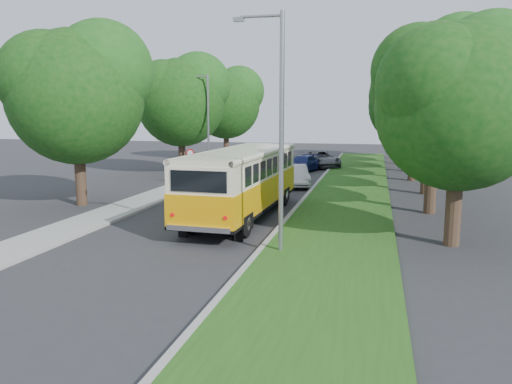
% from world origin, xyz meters
% --- Properties ---
extents(ground, '(120.00, 120.00, 0.00)m').
position_xyz_m(ground, '(0.00, 0.00, 0.00)').
color(ground, '#2D2D30').
rests_on(ground, ground).
extents(curb, '(0.20, 70.00, 0.15)m').
position_xyz_m(curb, '(3.60, 5.00, 0.07)').
color(curb, gray).
rests_on(curb, ground).
extents(grass_verge, '(4.50, 70.00, 0.13)m').
position_xyz_m(grass_verge, '(5.95, 5.00, 0.07)').
color(grass_verge, '#254F15').
rests_on(grass_verge, ground).
extents(sidewalk, '(2.20, 70.00, 0.12)m').
position_xyz_m(sidewalk, '(-4.80, 5.00, 0.06)').
color(sidewalk, gray).
rests_on(sidewalk, ground).
extents(treeline, '(24.27, 41.91, 9.46)m').
position_xyz_m(treeline, '(3.15, 17.99, 5.93)').
color(treeline, '#332319').
rests_on(treeline, ground).
extents(lamppost_near, '(1.71, 0.16, 8.00)m').
position_xyz_m(lamppost_near, '(4.21, -2.50, 4.37)').
color(lamppost_near, gray).
rests_on(lamppost_near, ground).
extents(lamppost_far, '(1.71, 0.16, 7.50)m').
position_xyz_m(lamppost_far, '(-4.70, 16.00, 4.12)').
color(lamppost_far, gray).
rests_on(lamppost_far, ground).
extents(warning_sign, '(0.56, 0.10, 2.50)m').
position_xyz_m(warning_sign, '(-4.50, 11.98, 1.71)').
color(warning_sign, gray).
rests_on(warning_sign, ground).
extents(vintage_bus, '(3.15, 10.81, 3.18)m').
position_xyz_m(vintage_bus, '(1.50, 2.91, 1.59)').
color(vintage_bus, '#F0A107').
rests_on(vintage_bus, ground).
extents(car_silver, '(2.28, 3.91, 1.25)m').
position_xyz_m(car_silver, '(1.47, 12.12, 0.63)').
color(car_silver, '#9D9DA1').
rests_on(car_silver, ground).
extents(car_white, '(2.58, 4.46, 1.39)m').
position_xyz_m(car_white, '(2.29, 13.32, 0.70)').
color(car_white, beige).
rests_on(car_white, ground).
extents(car_blue, '(2.87, 4.83, 1.31)m').
position_xyz_m(car_blue, '(1.56, 21.56, 0.66)').
color(car_blue, navy).
rests_on(car_blue, ground).
extents(car_grey, '(4.19, 5.75, 1.45)m').
position_xyz_m(car_grey, '(2.73, 25.24, 0.73)').
color(car_grey, '#515359').
rests_on(car_grey, ground).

